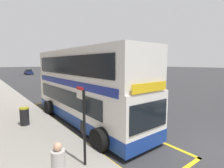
% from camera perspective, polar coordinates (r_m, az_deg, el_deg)
% --- Properties ---
extents(ground_plane, '(260.00, 260.00, 0.00)m').
position_cam_1_polar(ground_plane, '(35.44, -25.39, 0.52)').
color(ground_plane, '#333335').
extents(double_decker_bus, '(3.15, 10.12, 4.40)m').
position_cam_1_polar(double_decker_bus, '(10.65, -8.94, -1.53)').
color(double_decker_bus, white).
rests_on(double_decker_bus, ground).
extents(bus_bay_markings, '(2.97, 13.18, 0.01)m').
position_cam_1_polar(bus_bay_markings, '(11.20, -9.25, -11.95)').
color(bus_bay_markings, gold).
rests_on(bus_bay_markings, ground).
extents(bus_stop_sign, '(0.09, 0.51, 2.69)m').
position_cam_1_polar(bus_stop_sign, '(6.01, -9.57, -11.65)').
color(bus_stop_sign, black).
rests_on(bus_stop_sign, pavement_near).
extents(parked_car_silver_far, '(2.09, 4.20, 1.62)m').
position_cam_1_polar(parked_car_silver_far, '(25.13, -12.79, 0.43)').
color(parked_car_silver_far, '#B2B5BA').
rests_on(parked_car_silver_far, ground).
extents(parked_car_navy_ahead, '(2.09, 4.20, 1.62)m').
position_cam_1_polar(parked_car_navy_ahead, '(58.29, -25.94, 3.60)').
color(parked_car_navy_ahead, navy).
rests_on(parked_car_navy_ahead, ground).
extents(litter_bin, '(0.51, 0.51, 1.00)m').
position_cam_1_polar(litter_bin, '(11.02, -27.03, -9.49)').
color(litter_bin, black).
rests_on(litter_bin, pavement_near).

